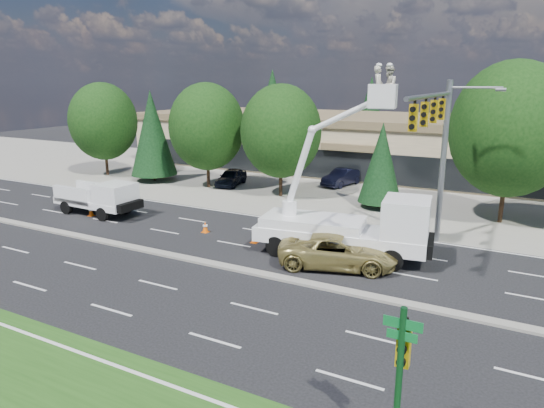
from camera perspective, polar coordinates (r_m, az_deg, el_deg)
The scene contains 23 objects.
ground at distance 25.03m, azimuth -8.47°, elevation -6.79°, with size 140.00×140.00×0.00m, color black.
concrete_apron at distance 42.12m, azimuth 7.76°, elevation 1.93°, with size 140.00×22.00×0.01m, color gray.
road_median at distance 25.01m, azimuth -8.48°, elevation -6.66°, with size 120.00×0.55×0.12m, color gray.
strip_mall at distance 51.02m, azimuth 11.79°, elevation 7.13°, with size 50.40×15.40×5.50m.
tree_front_a at distance 49.47m, azimuth -19.25°, elevation 9.15°, with size 6.37×6.37×8.83m.
tree_front_b at distance 45.37m, azimuth -13.91°, elevation 8.11°, with size 4.13×4.13×8.15m.
tree_front_c at distance 41.56m, azimuth -7.69°, elevation 8.99°, with size 6.38×6.38×8.85m.
tree_front_d at distance 37.95m, azimuth 1.06°, elevation 8.54°, with size 6.31×6.31×8.76m.
tree_front_e at distance 35.34m, azimuth 12.74°, elevation 4.77°, with size 3.12×3.12×6.15m.
tree_front_f at distance 33.84m, azimuth 26.28°, elevation 7.86°, with size 7.39×7.39×10.25m.
tree_back_a at distance 68.71m, azimuth 0.05°, elevation 11.55°, with size 5.32×5.32×10.50m.
tree_back_b at distance 63.44m, azimuth 11.50°, elevation 10.53°, with size 4.79×4.79×9.44m.
tree_back_c at distance 60.99m, azimuth 24.31°, elevation 8.87°, with size 4.24×4.24×8.35m.
signal_mast at distance 26.21m, azimuth 19.07°, elevation 7.21°, with size 2.76×10.16×9.00m.
street_sign_pole at distance 12.34m, azimuth 14.90°, elevation -18.00°, with size 0.90×0.44×4.00m.
utility_pickup at distance 35.07m, azimuth -19.51°, elevation 0.32°, with size 6.15×2.57×2.33m.
bucket_truck at distance 25.13m, azimuth 9.57°, elevation -1.81°, with size 9.07×3.82×9.75m.
traffic_cone_a at distance 35.16m, azimuth -20.53°, elevation -0.78°, with size 0.40×0.40×0.70m.
traffic_cone_b at distance 29.67m, azimuth -7.87°, elevation -2.68°, with size 0.40×0.40×0.70m.
traffic_cone_c at distance 27.56m, azimuth -2.08°, elevation -3.89°, with size 0.40×0.40×0.70m.
minivan at distance 24.16m, azimuth 7.75°, elevation -5.51°, with size 2.67×5.80×1.61m, color tan.
parked_car_west at distance 42.71m, azimuth -4.81°, elevation 3.17°, with size 1.72×4.28×1.46m, color black.
parked_car_east at distance 42.90m, azimuth 8.26°, elevation 3.13°, with size 1.56×4.46×1.47m, color black.
Camera 1 is at (14.03, -18.70, 8.94)m, focal length 32.00 mm.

